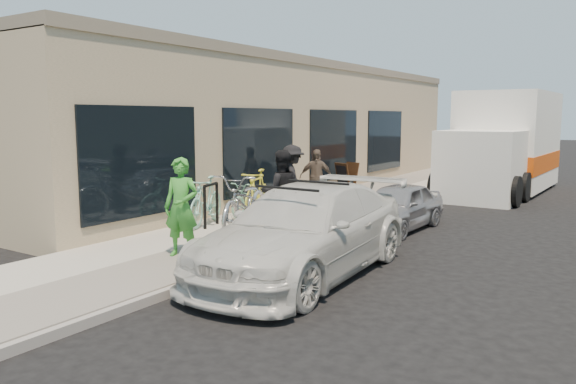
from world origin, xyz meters
The scene contains 17 objects.
ground centered at (0.00, 0.00, 0.00)m, with size 120.00×120.00×0.00m, color black.
sidewalk centered at (-2.00, 3.00, 0.07)m, with size 3.00×34.00×0.15m, color #ABA69A.
curb centered at (-0.45, 3.00, 0.07)m, with size 0.12×34.00×0.13m, color gray.
storefront centered at (-5.24, 7.99, 2.12)m, with size 3.60×20.00×4.22m.
bike_rack centered at (-2.80, 1.25, 0.71)m, with size 0.22×0.64×0.93m.
sandwich_board centered at (-2.97, 7.87, 0.62)m, with size 0.71×0.71×0.91m.
sedan_white centered at (0.54, -0.37, 0.70)m, with size 2.17×4.92×1.45m.
sedan_silver centered at (0.39, 3.81, 0.52)m, with size 1.22×3.04×1.04m, color #97979C.
moving_truck centered at (0.86, 11.70, 1.46)m, with size 2.63×6.75×3.30m.
tandem_bike centered at (-1.67, 1.01, 0.77)m, with size 0.82×2.36×1.24m, color #B7B7B9.
woman_rider centered at (-1.50, -0.98, 0.98)m, with size 0.61×0.40×1.67m, color green.
man_standing centered at (-1.10, 1.41, 0.99)m, with size 0.82×0.64×1.68m, color black.
cruiser_bike_a centered at (-3.00, 1.33, 0.67)m, with size 0.49×1.74×1.05m, color #89CCB4.
cruiser_bike_b centered at (-2.88, 2.77, 0.56)m, with size 0.54×1.56×0.82m, color #89CCB4.
cruiser_bike_c centered at (-2.68, 2.77, 0.70)m, with size 0.52×1.84×1.10m, color yellow.
bystander_a centered at (-2.23, 3.57, 0.98)m, with size 1.08×0.62×1.67m, color black.
bystander_b centered at (-2.38, 4.97, 0.90)m, with size 0.87×0.36×1.49m, color brown.
Camera 1 is at (5.06, -7.75, 2.48)m, focal length 35.00 mm.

